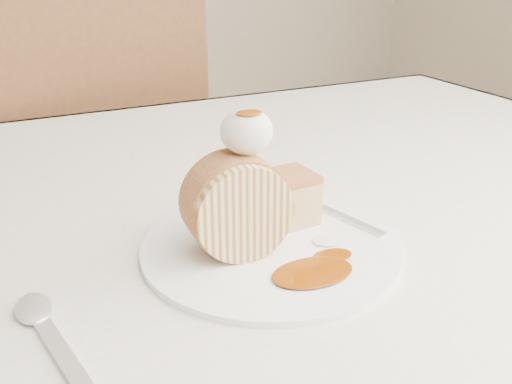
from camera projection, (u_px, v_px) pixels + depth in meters
name	position (u px, v px, depth m)	size (l,w,h in m)	color
table	(210.00, 268.00, 0.69)	(1.40, 0.90, 0.75)	beige
chair_far	(91.00, 176.00, 1.26)	(0.56, 0.56, 0.97)	brown
plate	(270.00, 248.00, 0.54)	(0.25, 0.25, 0.01)	white
roulade_slice	(237.00, 207.00, 0.51)	(0.09, 0.09, 0.05)	beige
cake_chunk	(286.00, 201.00, 0.58)	(0.05, 0.05, 0.05)	#BC7A47
whipped_cream	(246.00, 131.00, 0.50)	(0.05, 0.05, 0.04)	white
caramel_drizzle	(249.00, 107.00, 0.49)	(0.02, 0.02, 0.01)	#763304
caramel_pool	(313.00, 272.00, 0.49)	(0.08, 0.05, 0.00)	#763304
fork	(345.00, 218.00, 0.59)	(0.02, 0.15, 0.00)	silver
spoon	(74.00, 372.00, 0.39)	(0.03, 0.17, 0.00)	silver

